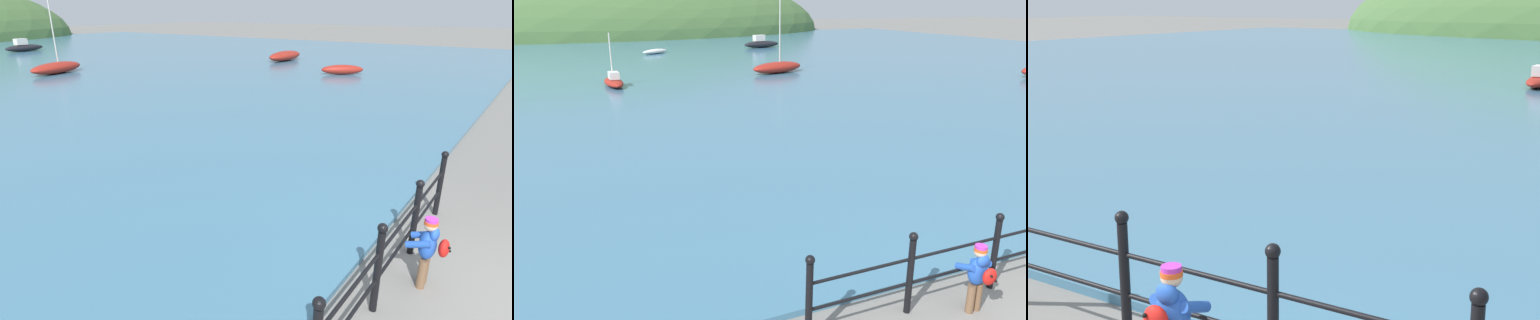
# 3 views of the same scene
# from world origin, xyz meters

# --- Properties ---
(iron_railing) EXTENTS (4.73, 0.12, 1.21)m
(iron_railing) POSITION_xyz_m (-0.36, 1.50, 0.64)
(iron_railing) COLOR black
(iron_railing) RESTS_ON ground
(child_in_coat) EXTENTS (0.39, 0.53, 1.00)m
(child_in_coat) POSITION_xyz_m (-0.27, 1.13, 0.61)
(child_in_coat) COLOR brown
(child_in_coat) RESTS_ON ground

